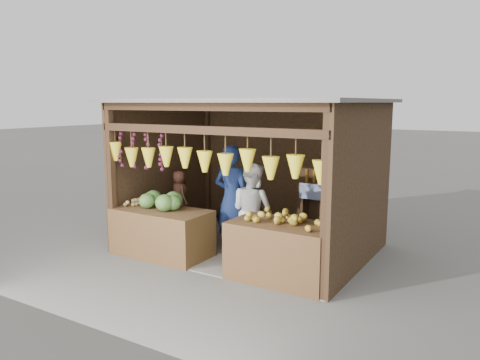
{
  "coord_description": "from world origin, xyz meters",
  "views": [
    {
      "loc": [
        4.04,
        -7.06,
        2.6
      ],
      "look_at": [
        -0.17,
        -0.1,
        1.25
      ],
      "focal_mm": 35.0,
      "sensor_mm": 36.0,
      "label": 1
    }
  ],
  "objects_px": {
    "man_standing": "(232,199)",
    "vendor_seated": "(179,194)",
    "counter_right": "(281,252)",
    "woman_standing": "(252,211)",
    "counter_left": "(162,232)"
  },
  "relations": [
    {
      "from": "counter_left",
      "to": "man_standing",
      "type": "relative_size",
      "value": 0.88
    },
    {
      "from": "counter_right",
      "to": "woman_standing",
      "type": "relative_size",
      "value": 0.94
    },
    {
      "from": "counter_left",
      "to": "man_standing",
      "type": "height_order",
      "value": "man_standing"
    },
    {
      "from": "counter_left",
      "to": "woman_standing",
      "type": "distance_m",
      "value": 1.61
    },
    {
      "from": "counter_left",
      "to": "man_standing",
      "type": "xyz_separation_m",
      "value": [
        0.96,
        0.74,
        0.55
      ]
    },
    {
      "from": "man_standing",
      "to": "counter_left",
      "type": "bearing_deg",
      "value": 38.51
    },
    {
      "from": "man_standing",
      "to": "vendor_seated",
      "type": "bearing_deg",
      "value": -15.58
    },
    {
      "from": "counter_right",
      "to": "vendor_seated",
      "type": "xyz_separation_m",
      "value": [
        -2.82,
        1.16,
        0.38
      ]
    },
    {
      "from": "man_standing",
      "to": "woman_standing",
      "type": "relative_size",
      "value": 1.17
    },
    {
      "from": "counter_left",
      "to": "woman_standing",
      "type": "xyz_separation_m",
      "value": [
        1.39,
        0.7,
        0.41
      ]
    },
    {
      "from": "counter_right",
      "to": "woman_standing",
      "type": "distance_m",
      "value": 1.17
    },
    {
      "from": "counter_right",
      "to": "man_standing",
      "type": "height_order",
      "value": "man_standing"
    },
    {
      "from": "vendor_seated",
      "to": "woman_standing",
      "type": "bearing_deg",
      "value": -167.21
    },
    {
      "from": "man_standing",
      "to": "vendor_seated",
      "type": "distance_m",
      "value": 1.59
    },
    {
      "from": "vendor_seated",
      "to": "counter_left",
      "type": "bearing_deg",
      "value": 142.01
    }
  ]
}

